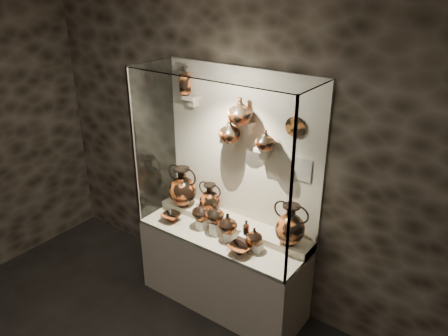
# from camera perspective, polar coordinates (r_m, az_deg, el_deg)

# --- Properties ---
(wall_back) EXTENTS (5.00, 0.02, 3.20)m
(wall_back) POSITION_cam_1_polar(r_m,az_deg,el_deg) (4.19, 2.43, 2.32)
(wall_back) COLOR black
(wall_back) RESTS_ON ground
(plinth) EXTENTS (1.70, 0.60, 0.80)m
(plinth) POSITION_cam_1_polar(r_m,az_deg,el_deg) (4.55, -0.13, -13.12)
(plinth) COLOR beige
(plinth) RESTS_ON floor
(front_tier) EXTENTS (1.68, 0.58, 0.03)m
(front_tier) POSITION_cam_1_polar(r_m,az_deg,el_deg) (4.31, -0.14, -8.71)
(front_tier) COLOR #BCAE92
(front_tier) RESTS_ON plinth
(rear_tier) EXTENTS (1.70, 0.25, 0.10)m
(rear_tier) POSITION_cam_1_polar(r_m,az_deg,el_deg) (4.41, 1.21, -7.33)
(rear_tier) COLOR #BCAE92
(rear_tier) RESTS_ON plinth
(back_panel) EXTENTS (1.70, 0.03, 1.60)m
(back_panel) POSITION_cam_1_polar(r_m,az_deg,el_deg) (4.18, 2.39, 2.30)
(back_panel) COLOR beige
(back_panel) RESTS_ON plinth
(glass_front) EXTENTS (1.70, 0.01, 1.60)m
(glass_front) POSITION_cam_1_polar(r_m,az_deg,el_deg) (3.73, -2.82, -0.52)
(glass_front) COLOR white
(glass_front) RESTS_ON plinth
(glass_left) EXTENTS (0.01, 0.60, 1.60)m
(glass_left) POSITION_cam_1_polar(r_m,az_deg,el_deg) (4.46, -9.00, 3.41)
(glass_left) COLOR white
(glass_left) RESTS_ON plinth
(glass_right) EXTENTS (0.01, 0.60, 1.60)m
(glass_right) POSITION_cam_1_polar(r_m,az_deg,el_deg) (3.56, 10.96, -2.21)
(glass_right) COLOR white
(glass_right) RESTS_ON plinth
(glass_top) EXTENTS (1.70, 0.60, 0.01)m
(glass_top) POSITION_cam_1_polar(r_m,az_deg,el_deg) (3.70, -0.16, 12.33)
(glass_top) COLOR white
(glass_top) RESTS_ON back_panel
(frame_post_left) EXTENTS (0.02, 0.02, 1.60)m
(frame_post_left) POSITION_cam_1_polar(r_m,az_deg,el_deg) (4.27, -11.65, 2.26)
(frame_post_left) COLOR gray
(frame_post_left) RESTS_ON plinth
(frame_post_right) EXTENTS (0.02, 0.02, 1.60)m
(frame_post_right) POSITION_cam_1_polar(r_m,az_deg,el_deg) (3.32, 8.69, -3.99)
(frame_post_right) COLOR gray
(frame_post_right) RESTS_ON plinth
(pedestal_a) EXTENTS (0.09, 0.09, 0.10)m
(pedestal_a) POSITION_cam_1_polar(r_m,az_deg,el_deg) (4.36, -2.89, -7.36)
(pedestal_a) COLOR silver
(pedestal_a) RESTS_ON front_tier
(pedestal_b) EXTENTS (0.09, 0.09, 0.13)m
(pedestal_b) POSITION_cam_1_polar(r_m,az_deg,el_deg) (4.26, -1.09, -7.89)
(pedestal_b) COLOR silver
(pedestal_b) RESTS_ON front_tier
(pedestal_c) EXTENTS (0.09, 0.09, 0.09)m
(pedestal_c) POSITION_cam_1_polar(r_m,az_deg,el_deg) (4.19, 0.80, -8.84)
(pedestal_c) COLOR silver
(pedestal_c) RESTS_ON front_tier
(pedestal_d) EXTENTS (0.09, 0.09, 0.12)m
(pedestal_d) POSITION_cam_1_polar(r_m,az_deg,el_deg) (4.10, 2.65, -9.37)
(pedestal_d) COLOR silver
(pedestal_d) RESTS_ON front_tier
(pedestal_e) EXTENTS (0.09, 0.09, 0.08)m
(pedestal_e) POSITION_cam_1_polar(r_m,az_deg,el_deg) (4.05, 4.33, -10.22)
(pedestal_e) COLOR silver
(pedestal_e) RESTS_ON front_tier
(bracket_ul) EXTENTS (0.14, 0.12, 0.04)m
(bracket_ul) POSITION_cam_1_polar(r_m,az_deg,el_deg) (4.30, -4.27, 9.17)
(bracket_ul) COLOR beige
(bracket_ul) RESTS_ON back_panel
(bracket_ca) EXTENTS (0.14, 0.12, 0.04)m
(bracket_ca) POSITION_cam_1_polar(r_m,az_deg,el_deg) (4.14, 0.68, 3.58)
(bracket_ca) COLOR beige
(bracket_ca) RESTS_ON back_panel
(bracket_cb) EXTENTS (0.10, 0.12, 0.04)m
(bracket_cb) POSITION_cam_1_polar(r_m,az_deg,el_deg) (3.97, 3.07, 5.69)
(bracket_cb) COLOR beige
(bracket_cb) RESTS_ON back_panel
(bracket_cc) EXTENTS (0.14, 0.12, 0.04)m
(bracket_cc) POSITION_cam_1_polar(r_m,az_deg,el_deg) (3.95, 5.19, 2.44)
(bracket_cc) COLOR beige
(bracket_cc) RESTS_ON back_panel
(amphora_left) EXTENTS (0.42, 0.42, 0.44)m
(amphora_left) POSITION_cam_1_polar(r_m,az_deg,el_deg) (4.57, -5.41, -2.44)
(amphora_left) COLOR #B55322
(amphora_left) RESTS_ON rear_tier
(amphora_mid) EXTENTS (0.35, 0.35, 0.33)m
(amphora_mid) POSITION_cam_1_polar(r_m,az_deg,el_deg) (4.44, -1.83, -3.99)
(amphora_mid) COLOR #B54920
(amphora_mid) RESTS_ON rear_tier
(amphora_right) EXTENTS (0.42, 0.42, 0.40)m
(amphora_right) POSITION_cam_1_polar(r_m,az_deg,el_deg) (3.97, 8.62, -7.29)
(amphora_right) COLOR #B55322
(amphora_right) RESTS_ON rear_tier
(jug_a) EXTENTS (0.22, 0.22, 0.19)m
(jug_a) POSITION_cam_1_polar(r_m,az_deg,el_deg) (4.30, -2.99, -5.57)
(jug_a) COLOR #B55322
(jug_a) RESTS_ON pedestal_a
(jug_b) EXTENTS (0.18, 0.18, 0.19)m
(jug_b) POSITION_cam_1_polar(r_m,az_deg,el_deg) (4.20, -1.18, -5.88)
(jug_b) COLOR #B54920
(jug_b) RESTS_ON pedestal_b
(jug_c) EXTENTS (0.23, 0.23, 0.19)m
(jug_c) POSITION_cam_1_polar(r_m,az_deg,el_deg) (4.11, 0.49, -7.19)
(jug_c) COLOR #B55322
(jug_c) RESTS_ON pedestal_c
(jug_e) EXTENTS (0.20, 0.20, 0.16)m
(jug_e) POSITION_cam_1_polar(r_m,az_deg,el_deg) (3.99, 3.99, -8.81)
(jug_e) COLOR #B55322
(jug_e) RESTS_ON pedestal_e
(lekythos_small) EXTENTS (0.08, 0.08, 0.16)m
(lekythos_small) POSITION_cam_1_polar(r_m,az_deg,el_deg) (4.03, 2.94, -7.66)
(lekythos_small) COLOR #B54920
(lekythos_small) RESTS_ON pedestal_d
(kylix_left) EXTENTS (0.30, 0.27, 0.10)m
(kylix_left) POSITION_cam_1_polar(r_m,az_deg,el_deg) (4.51, -6.90, -6.32)
(kylix_left) COLOR #B54920
(kylix_left) RESTS_ON front_tier
(kylix_right) EXTENTS (0.34, 0.32, 0.11)m
(kylix_right) POSITION_cam_1_polar(r_m,az_deg,el_deg) (4.00, 2.10, -10.44)
(kylix_right) COLOR #B55322
(kylix_right) RESTS_ON front_tier
(lekythos_tall) EXTENTS (0.13, 0.13, 0.31)m
(lekythos_tall) POSITION_cam_1_polar(r_m,az_deg,el_deg) (4.29, -5.09, 11.48)
(lekythos_tall) COLOR #B55322
(lekythos_tall) RESTS_ON bracket_ul
(ovoid_vase_a) EXTENTS (0.24, 0.24, 0.21)m
(ovoid_vase_a) POSITION_cam_1_polar(r_m,az_deg,el_deg) (4.04, 0.72, 4.91)
(ovoid_vase_a) COLOR #B54920
(ovoid_vase_a) RESTS_ON bracket_ca
(ovoid_vase_b) EXTENTS (0.25, 0.25, 0.24)m
(ovoid_vase_b) POSITION_cam_1_polar(r_m,az_deg,el_deg) (3.90, 2.11, 7.47)
(ovoid_vase_b) COLOR #B54920
(ovoid_vase_b) RESTS_ON bracket_cb
(ovoid_vase_c) EXTENTS (0.21, 0.21, 0.19)m
(ovoid_vase_c) POSITION_cam_1_polar(r_m,az_deg,el_deg) (3.86, 5.41, 3.67)
(ovoid_vase_c) COLOR #B54920
(ovoid_vase_c) RESTS_ON bracket_cc
(wall_plate) EXTENTS (0.18, 0.02, 0.18)m
(wall_plate) POSITION_cam_1_polar(r_m,az_deg,el_deg) (3.78, 9.29, 5.33)
(wall_plate) COLOR #954D1D
(wall_plate) RESTS_ON back_panel
(info_placard) EXTENTS (0.16, 0.01, 0.22)m
(info_placard) POSITION_cam_1_polar(r_m,az_deg,el_deg) (3.88, 10.20, -0.23)
(info_placard) COLOR beige
(info_placard) RESTS_ON back_panel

